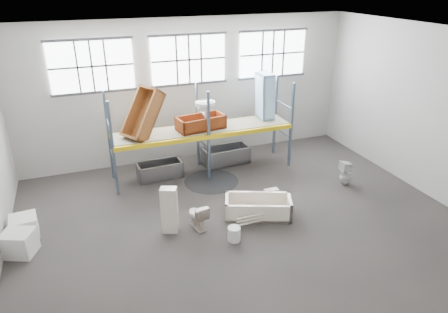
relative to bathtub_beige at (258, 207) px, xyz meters
name	(u,v)px	position (x,y,z in m)	size (l,w,h in m)	color
floor	(243,225)	(-0.56, -0.26, -0.32)	(12.00, 10.00, 0.10)	#433C39
ceiling	(247,34)	(-0.56, -0.26, 4.78)	(12.00, 10.00, 0.10)	silver
wall_back	(189,90)	(-0.56, 4.79, 2.23)	(12.00, 0.10, 5.00)	#A7A39B
wall_front	(384,261)	(-0.56, -5.31, 2.23)	(12.00, 0.10, 5.00)	#B0ABA3
wall_right	(432,113)	(5.49, -0.26, 2.23)	(0.10, 10.00, 5.00)	#BCB7AE
window_left	(92,66)	(-3.76, 4.68, 3.33)	(2.60, 0.04, 1.60)	white
window_mid	(189,60)	(-0.56, 4.68, 3.33)	(2.60, 0.04, 1.60)	white
window_right	(273,54)	(2.64, 4.68, 3.33)	(2.60, 0.04, 1.60)	white
rack_upright_la	(113,150)	(-3.56, 2.64, 1.23)	(0.08, 0.08, 3.00)	slate
rack_upright_lb	(109,136)	(-3.56, 3.84, 1.23)	(0.08, 0.08, 3.00)	slate
rack_upright_ma	(209,137)	(-0.56, 2.64, 1.23)	(0.08, 0.08, 3.00)	slate
rack_upright_mb	(198,125)	(-0.56, 3.84, 1.23)	(0.08, 0.08, 3.00)	slate
rack_upright_ra	(291,126)	(2.44, 2.64, 1.23)	(0.08, 0.08, 3.00)	slate
rack_upright_rb	(275,116)	(2.44, 3.84, 1.23)	(0.08, 0.08, 3.00)	slate
rack_beam_front	(209,137)	(-0.56, 2.64, 1.23)	(6.00, 0.10, 0.14)	yellow
rack_beam_back	(198,125)	(-0.56, 3.84, 1.23)	(6.00, 0.10, 0.14)	yellow
shelf_deck	(203,129)	(-0.56, 3.24, 1.31)	(5.90, 1.10, 0.03)	gray
wet_patch	(211,181)	(-0.56, 2.44, -0.27)	(1.80, 1.80, 0.00)	black
bathtub_beige	(258,207)	(0.00, 0.00, 0.00)	(1.84, 0.87, 0.54)	#F2DDC8
cistern_spare	(271,195)	(0.64, 0.46, 0.01)	(0.41, 0.20, 0.39)	beige
sink_in_tub	(248,204)	(-0.12, 0.39, -0.11)	(0.41, 0.41, 0.14)	#F4DDC7
toilet_beige	(197,216)	(-1.78, 0.03, 0.09)	(0.40, 0.71, 0.72)	beige
cistern_tall	(169,210)	(-2.51, 0.10, 0.38)	(0.42, 0.27, 1.30)	beige
toilet_white	(346,173)	(3.44, 0.71, 0.14)	(0.37, 0.38, 0.83)	silver
steel_tub_left	(160,170)	(-2.09, 3.34, 0.00)	(1.47, 0.68, 0.54)	#97989D
steel_tub_right	(226,155)	(0.40, 3.62, 0.03)	(1.65, 0.77, 0.60)	#97989E
rust_tub_flat	(201,123)	(-0.65, 3.19, 1.55)	(1.57, 0.73, 0.44)	#923708
rust_tub_tilted	(143,114)	(-2.50, 3.27, 2.02)	(1.70, 0.80, 0.48)	brown
sink_on_shelf	(205,117)	(-0.58, 2.87, 1.82)	(0.64, 0.49, 0.56)	white
blue_tub_upright	(265,96)	(1.80, 3.48, 2.12)	(1.60, 0.75, 0.45)	#9FCCEE
bucket	(234,234)	(-1.08, -0.87, -0.08)	(0.33, 0.33, 0.38)	silver
carton_near	(19,243)	(-6.17, 0.46, 0.03)	(0.71, 0.61, 0.61)	silver
carton_far	(24,226)	(-6.12, 1.27, 0.00)	(0.65, 0.65, 0.54)	silver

